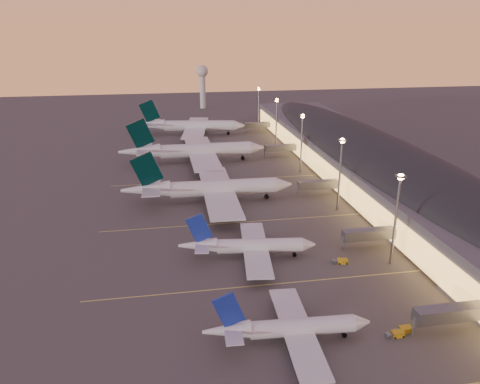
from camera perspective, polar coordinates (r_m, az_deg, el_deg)
name	(u,v)px	position (r m, az deg, el deg)	size (l,w,h in m)	color
ground	(262,275)	(124.26, 2.67, -10.07)	(700.00, 700.00, 0.00)	#484542
airliner_narrow_south	(288,328)	(100.04, 5.88, -16.18)	(35.01, 31.28, 12.51)	silver
airliner_narrow_north	(248,246)	(131.06, 0.94, -6.61)	(38.37, 34.51, 13.70)	silver
airliner_wide_near	(209,189)	(171.16, -3.83, 0.42)	(62.50, 56.76, 20.04)	silver
airliner_wide_mid	(193,151)	(221.79, -5.71, 5.02)	(68.29, 61.94, 21.92)	silver
airliner_wide_far	(190,126)	(278.92, -6.18, 8.01)	(65.63, 60.44, 21.03)	silver
terminal_building	(369,158)	(204.21, 15.45, 4.02)	(56.35, 255.00, 17.46)	#525258
light_masts	(317,144)	(185.70, 9.37, 5.74)	(2.20, 217.20, 25.90)	gray
radar_tower	(202,79)	(368.83, -4.60, 13.52)	(9.00, 9.00, 32.50)	silver
lane_markings	(237,216)	(159.52, -0.40, -3.01)	(90.00, 180.36, 0.00)	#D8C659
baggage_tug_a	(403,330)	(109.29, 19.30, -15.58)	(4.19, 1.99, 1.23)	gold
baggage_tug_b	(395,334)	(107.53, 18.42, -16.12)	(4.00, 1.87, 1.17)	gold
baggage_tug_c	(341,261)	(132.40, 12.17, -8.25)	(4.39, 2.34, 1.25)	gold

